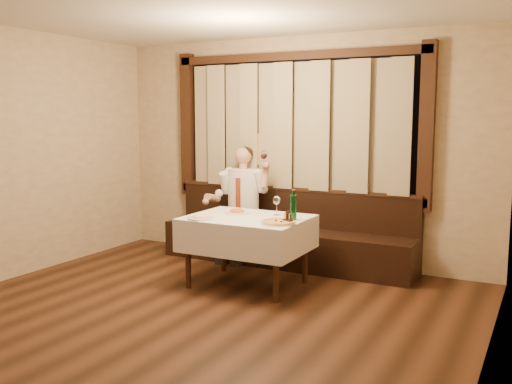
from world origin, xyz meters
The scene contains 10 objects.
room centered at (0.00, 0.97, 1.50)m, with size 5.01×6.01×2.81m.
banquette centered at (0.00, 2.72, 0.31)m, with size 3.20×0.61×0.94m.
dining_table centered at (0.00, 1.70, 0.65)m, with size 1.27×0.97×0.76m.
pizza centered at (0.46, 1.49, 0.77)m, with size 0.36×0.36×0.04m.
pasta_red centered at (-0.21, 1.84, 0.79)m, with size 0.28×0.28×0.10m.
pasta_cream centered at (-0.37, 1.36, 0.79)m, with size 0.28×0.28×0.10m.
green_bottle centered at (0.51, 1.76, 0.89)m, with size 0.07×0.07×0.32m.
table_wine_glass centered at (0.24, 1.93, 0.91)m, with size 0.08×0.08×0.21m.
cruet_caddy centered at (0.53, 1.59, 0.80)m, with size 0.12×0.09×0.12m.
seated_man centered at (-0.60, 2.63, 0.83)m, with size 0.80×0.60×1.44m.
Camera 1 is at (2.87, -3.58, 1.84)m, focal length 40.00 mm.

